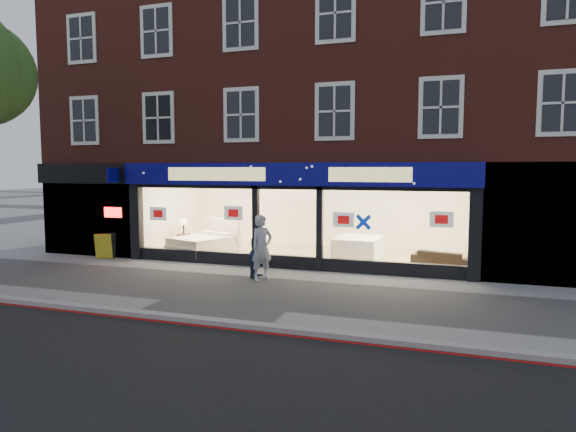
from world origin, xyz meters
The scene contains 12 objects.
ground centered at (0.00, 0.00, 0.00)m, with size 120.00×120.00×0.00m, color gray.
kerb_line centered at (0.00, -3.10, 0.01)m, with size 60.00×0.10×0.01m, color #8C0A07.
kerb_stone centered at (0.00, -2.90, 0.06)m, with size 60.00×0.25×0.12m, color gray.
showroom_floor centered at (0.00, 5.25, 0.05)m, with size 11.00×4.50×0.10m, color tan.
building centered at (-0.02, 6.93, 6.67)m, with size 19.00×8.26×10.30m.
display_bed centered at (-3.59, 4.33, 0.43)m, with size 2.33×2.55×1.19m.
bedside_table centered at (-4.90, 5.16, 0.38)m, with size 0.45×0.45×0.55m, color brown.
mattress_stack centered at (1.86, 5.09, 0.46)m, with size 1.51×1.87×0.71m.
sofa centered at (4.60, 4.30, 0.36)m, with size 1.77×0.69×0.52m, color black.
a_board centered at (-6.56, 2.70, 0.44)m, with size 0.58×0.37×0.89m, color gold.
pedestrian_grey centered at (-0.13, 1.26, 0.92)m, with size 0.67×0.44×1.84m, color #ACAEB4.
pedestrian_blue centered at (-0.35, 1.58, 0.75)m, with size 0.73×0.57×1.50m, color #162440.
Camera 1 is at (5.15, -11.93, 3.12)m, focal length 32.00 mm.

